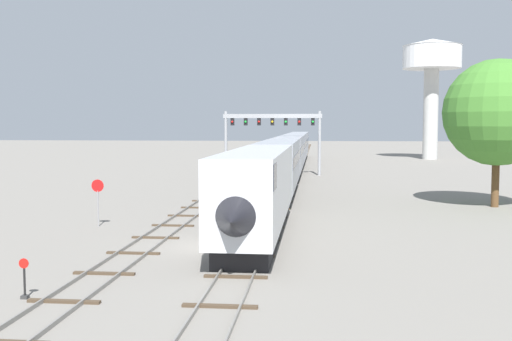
{
  "coord_description": "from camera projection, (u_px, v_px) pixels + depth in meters",
  "views": [
    {
      "loc": [
        5.25,
        -29.91,
        6.2
      ],
      "look_at": [
        1.0,
        12.0,
        3.0
      ],
      "focal_mm": 42.53,
      "sensor_mm": 36.0,
      "label": 1
    }
  ],
  "objects": [
    {
      "name": "signal_gantry",
      "position": [
        272.0,
        128.0,
        74.0
      ],
      "size": [
        12.1,
        0.49,
        7.84
      ],
      "color": "#999BA0",
      "rests_on": "ground"
    },
    {
      "name": "stop_sign",
      "position": [
        98.0,
        196.0,
        36.77
      ],
      "size": [
        0.76,
        0.08,
        2.88
      ],
      "color": "gray",
      "rests_on": "ground"
    },
    {
      "name": "ground_plane",
      "position": [
        212.0,
        247.0,
        30.67
      ],
      "size": [
        400.0,
        400.0,
        0.0
      ],
      "primitive_type": "plane",
      "color": "gray"
    },
    {
      "name": "switch_stand",
      "position": [
        25.0,
        284.0,
        21.57
      ],
      "size": [
        0.36,
        0.24,
        1.46
      ],
      "color": "black",
      "rests_on": "ground"
    },
    {
      "name": "track_main",
      "position": [
        295.0,
        166.0,
        89.99
      ],
      "size": [
        2.6,
        200.0,
        0.16
      ],
      "color": "slate",
      "rests_on": "ground"
    },
    {
      "name": "water_tower",
      "position": [
        432.0,
        64.0,
        107.25
      ],
      "size": [
        10.35,
        10.35,
        21.31
      ],
      "color": "beige",
      "rests_on": "ground"
    },
    {
      "name": "trackside_tree_left",
      "position": [
        497.0,
        113.0,
        45.1
      ],
      "size": [
        7.97,
        7.97,
        11.09
      ],
      "color": "brown",
      "rests_on": "ground"
    },
    {
      "name": "track_near",
      "position": [
        242.0,
        177.0,
        70.7
      ],
      "size": [
        2.6,
        160.0,
        0.16
      ],
      "color": "slate",
      "rests_on": "ground"
    },
    {
      "name": "passenger_train",
      "position": [
        290.0,
        155.0,
        71.69
      ],
      "size": [
        3.04,
        96.38,
        4.8
      ],
      "color": "silver",
      "rests_on": "ground"
    }
  ]
}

